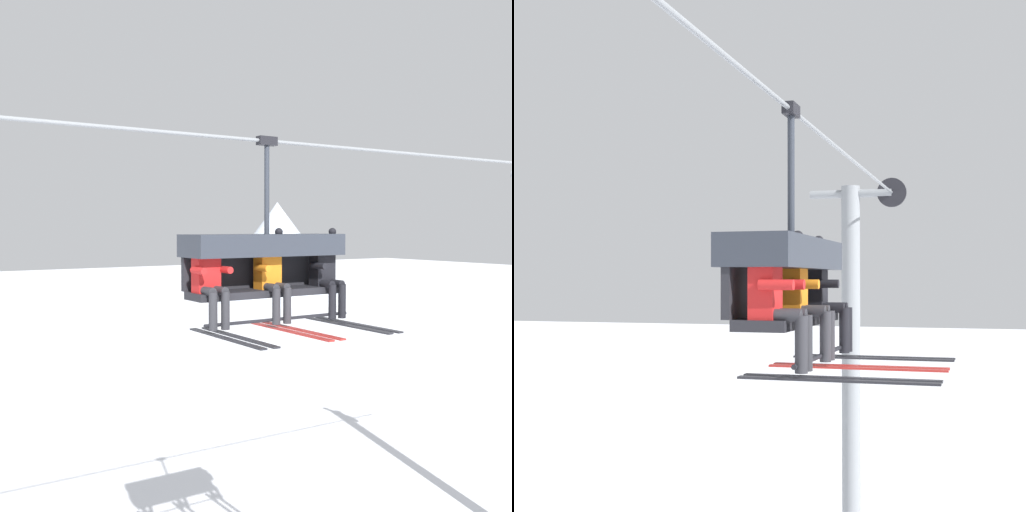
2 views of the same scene
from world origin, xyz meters
TOP-DOWN VIEW (x-y plane):
  - mountain_peak_central at (30.43, 43.74)m, footprint 14.07×14.07m
  - lift_cable at (-0.76, -0.80)m, footprint 17.61×0.05m
  - chairlift_chair at (-0.55, -0.73)m, footprint 2.33×0.74m
  - skier_red at (-1.50, -0.95)m, footprint 0.46×1.70m
  - skier_orange at (-0.55, -0.94)m, footprint 0.48×1.70m
  - skier_black at (0.41, -0.94)m, footprint 0.48×1.70m

SIDE VIEW (x-z plane):
  - mountain_peak_central at x=30.43m, z-range 0.00..9.49m
  - skier_red at x=-1.50m, z-range 5.70..6.93m
  - skier_orange at x=-0.55m, z-range 5.67..7.01m
  - skier_black at x=0.41m, z-range 5.67..7.01m
  - chairlift_chair at x=-0.55m, z-range 5.37..7.85m
  - lift_cable at x=-0.76m, z-range 8.15..8.20m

